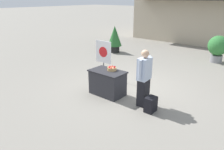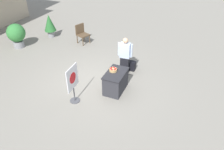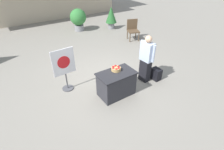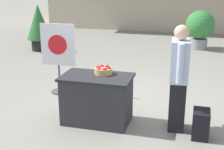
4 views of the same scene
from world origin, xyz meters
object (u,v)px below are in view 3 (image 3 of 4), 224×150
(display_table, at_px, (116,84))
(patio_chair, at_px, (133,29))
(person_visitor, at_px, (146,59))
(potted_plant_near_left, at_px, (111,16))
(apple_basket, at_px, (116,69))
(backpack, at_px, (156,74))
(poster_board, at_px, (64,68))
(potted_plant_far_left, at_px, (78,18))

(display_table, distance_m, patio_chair, 4.66)
(person_visitor, xyz_separation_m, potted_plant_near_left, (2.07, 5.23, -0.07))
(apple_basket, xyz_separation_m, backpack, (1.56, -0.22, -0.63))
(patio_chair, bearing_deg, poster_board, -43.08)
(person_visitor, bearing_deg, poster_board, -26.93)
(person_visitor, relative_size, backpack, 3.86)
(backpack, bearing_deg, display_table, 176.64)
(patio_chair, bearing_deg, person_visitor, -11.93)
(display_table, xyz_separation_m, potted_plant_near_left, (3.33, 5.33, 0.36))
(display_table, relative_size, potted_plant_near_left, 0.86)
(poster_board, relative_size, patio_chair, 1.38)
(potted_plant_far_left, bearing_deg, display_table, -104.25)
(display_table, bearing_deg, potted_plant_near_left, 58.01)
(backpack, bearing_deg, person_visitor, 152.53)
(backpack, bearing_deg, potted_plant_near_left, 72.58)
(patio_chair, relative_size, potted_plant_near_left, 0.79)
(potted_plant_far_left, bearing_deg, potted_plant_near_left, -22.81)
(potted_plant_near_left, bearing_deg, backpack, -107.42)
(backpack, relative_size, patio_chair, 0.41)
(patio_chair, xyz_separation_m, potted_plant_near_left, (0.01, 2.05, 0.19))
(apple_basket, xyz_separation_m, potted_plant_far_left, (1.47, 5.95, -0.12))
(display_table, xyz_separation_m, backpack, (1.63, -0.10, -0.18))
(poster_board, distance_m, patio_chair, 4.98)
(potted_plant_far_left, bearing_deg, patio_chair, -57.69)
(poster_board, xyz_separation_m, potted_plant_far_left, (2.70, 4.98, -0.08))
(apple_basket, height_order, potted_plant_far_left, potted_plant_far_left)
(potted_plant_near_left, xyz_separation_m, potted_plant_far_left, (-1.78, 0.75, -0.03))
(apple_basket, xyz_separation_m, poster_board, (-1.23, 0.97, -0.04))
(display_table, height_order, poster_board, poster_board)
(display_table, xyz_separation_m, poster_board, (-1.16, 1.10, 0.41))
(apple_basket, bearing_deg, potted_plant_near_left, 57.93)
(apple_basket, bearing_deg, potted_plant_far_left, 76.08)
(backpack, height_order, poster_board, poster_board)
(patio_chair, height_order, potted_plant_near_left, potted_plant_near_left)
(person_visitor, height_order, backpack, person_visitor)
(display_table, height_order, potted_plant_near_left, potted_plant_near_left)
(patio_chair, bearing_deg, potted_plant_far_left, -126.76)
(person_visitor, distance_m, potted_plant_near_left, 5.62)
(apple_basket, distance_m, poster_board, 1.57)
(apple_basket, height_order, potted_plant_near_left, potted_plant_near_left)
(display_table, distance_m, backpack, 1.64)
(person_visitor, distance_m, backpack, 0.74)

